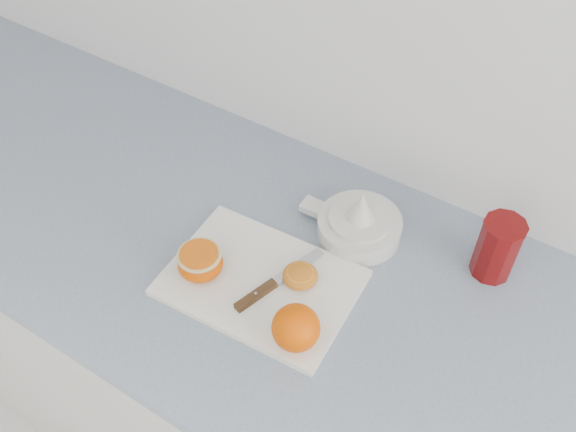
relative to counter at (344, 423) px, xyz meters
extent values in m
cube|color=silver|center=(0.00, 0.00, -0.02)|extent=(2.48, 0.60, 0.86)
cube|color=#91A3B4|center=(0.00, 0.00, 0.43)|extent=(2.55, 0.64, 0.03)
cube|color=white|center=(-0.17, -0.05, 0.45)|extent=(0.33, 0.24, 0.01)
sphere|color=#F36400|center=(-0.05, -0.12, 0.49)|extent=(0.08, 0.08, 0.08)
ellipsoid|color=#F36400|center=(-0.26, -0.09, 0.48)|extent=(0.08, 0.08, 0.04)
cylinder|color=#DFCC87|center=(-0.26, -0.09, 0.50)|extent=(0.08, 0.08, 0.00)
cylinder|color=orange|center=(-0.26, -0.09, 0.50)|extent=(0.07, 0.07, 0.00)
ellipsoid|color=#C66817|center=(-0.11, -0.02, 0.47)|extent=(0.06, 0.06, 0.03)
cylinder|color=gold|center=(-0.11, -0.02, 0.48)|extent=(0.04, 0.04, 0.00)
cube|color=#472F16|center=(-0.15, -0.08, 0.46)|extent=(0.04, 0.08, 0.01)
cube|color=#B7B7BC|center=(-0.13, 0.00, 0.46)|extent=(0.05, 0.11, 0.00)
cylinder|color=#B7B7BC|center=(-0.15, -0.08, 0.46)|extent=(0.00, 0.00, 0.01)
cylinder|color=white|center=(-0.08, 0.14, 0.46)|extent=(0.15, 0.15, 0.04)
cylinder|color=white|center=(-0.08, 0.14, 0.49)|extent=(0.11, 0.11, 0.01)
cone|color=white|center=(-0.08, 0.14, 0.52)|extent=(0.05, 0.05, 0.06)
cube|color=white|center=(-0.17, 0.14, 0.46)|extent=(0.05, 0.03, 0.02)
ellipsoid|color=orange|center=(-0.07, 0.13, 0.49)|extent=(0.01, 0.01, 0.00)
ellipsoid|color=orange|center=(-0.10, 0.15, 0.49)|extent=(0.01, 0.01, 0.00)
ellipsoid|color=orange|center=(-0.08, 0.12, 0.49)|extent=(0.01, 0.01, 0.00)
ellipsoid|color=orange|center=(-0.06, 0.15, 0.49)|extent=(0.01, 0.01, 0.00)
cylinder|color=#6A090A|center=(0.15, 0.19, 0.50)|extent=(0.07, 0.07, 0.12)
cylinder|color=#F86800|center=(0.15, 0.19, 0.46)|extent=(0.06, 0.06, 0.02)
cylinder|color=#6A090A|center=(0.15, 0.19, 0.56)|extent=(0.07, 0.07, 0.00)
camera|label=1|loc=(0.22, -0.58, 1.33)|focal=40.00mm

